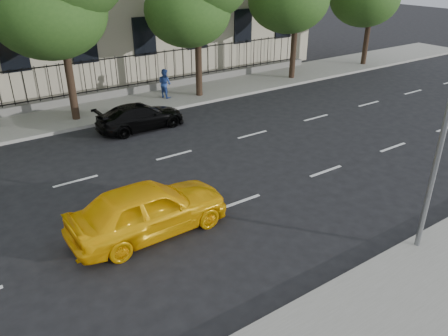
# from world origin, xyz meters

# --- Properties ---
(ground) EXTENTS (120.00, 120.00, 0.00)m
(ground) POSITION_xyz_m (0.00, 0.00, 0.00)
(ground) COLOR black
(ground) RESTS_ON ground
(near_sidewalk) EXTENTS (60.00, 4.00, 0.15)m
(near_sidewalk) POSITION_xyz_m (0.00, -4.00, 0.07)
(near_sidewalk) COLOR gray
(near_sidewalk) RESTS_ON ground
(far_sidewalk) EXTENTS (60.00, 4.00, 0.15)m
(far_sidewalk) POSITION_xyz_m (0.00, 14.00, 0.07)
(far_sidewalk) COLOR gray
(far_sidewalk) RESTS_ON ground
(lane_markings) EXTENTS (49.60, 4.62, 0.01)m
(lane_markings) POSITION_xyz_m (0.00, 4.75, 0.01)
(lane_markings) COLOR silver
(lane_markings) RESTS_ON ground
(iron_fence) EXTENTS (30.00, 0.50, 2.20)m
(iron_fence) POSITION_xyz_m (0.00, 15.70, 0.65)
(iron_fence) COLOR slate
(iron_fence) RESTS_ON far_sidewalk
(street_light) EXTENTS (0.25, 3.32, 8.05)m
(street_light) POSITION_xyz_m (2.50, -1.77, 5.15)
(street_light) COLOR slate
(street_light) RESTS_ON near_sidewalk
(yellow_taxi) EXTENTS (4.66, 1.94, 1.58)m
(yellow_taxi) POSITION_xyz_m (-3.18, 2.60, 0.79)
(yellow_taxi) COLOR #FFBB0B
(yellow_taxi) RESTS_ON ground
(black_sedan) EXTENTS (4.14, 1.75, 1.19)m
(black_sedan) POSITION_xyz_m (0.19, 10.52, 0.60)
(black_sedan) COLOR black
(black_sedan) RESTS_ON ground
(pedestrian_far) EXTENTS (0.78, 0.90, 1.58)m
(pedestrian_far) POSITION_xyz_m (3.22, 13.89, 0.94)
(pedestrian_far) COLOR navy
(pedestrian_far) RESTS_ON far_sidewalk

